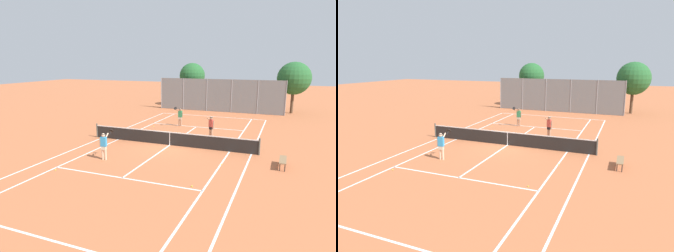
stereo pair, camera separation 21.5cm
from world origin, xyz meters
TOP-DOWN VIEW (x-y plane):
  - ground_plane at (0.00, 0.00)m, footprint 120.00×120.00m
  - court_line_markings at (0.00, 0.00)m, footprint 11.10×23.90m
  - tennis_net at (0.00, 0.00)m, footprint 12.00×0.10m
  - player_near_side at (-2.44, -4.31)m, footprint 0.61×0.78m
  - player_far_left at (-1.45, 6.17)m, footprint 0.67×0.73m
  - player_far_right at (2.10, 3.23)m, footprint 0.55×0.46m
  - loose_tennis_ball_0 at (4.18, -2.66)m, footprint 0.07×0.07m
  - loose_tennis_ball_1 at (3.54, -6.14)m, footprint 0.07×0.07m
  - loose_tennis_ball_2 at (-3.52, 4.94)m, footprint 0.07×0.07m
  - loose_tennis_ball_3 at (-3.81, -6.84)m, footprint 0.07×0.07m
  - courtside_bench at (7.36, -1.79)m, footprint 0.36×1.50m
  - back_fence at (0.00, 15.19)m, footprint 14.34×0.08m
  - tree_behind_left at (-4.12, 18.30)m, footprint 3.20×3.20m
  - tree_behind_right at (7.82, 17.17)m, footprint 3.57×3.57m

SIDE VIEW (x-z plane):
  - ground_plane at x=0.00m, z-range 0.00..0.00m
  - court_line_markings at x=0.00m, z-range 0.00..0.01m
  - loose_tennis_ball_0 at x=4.18m, z-range 0.00..0.07m
  - loose_tennis_ball_1 at x=3.54m, z-range 0.00..0.07m
  - loose_tennis_ball_2 at x=-3.52m, z-range 0.00..0.07m
  - loose_tennis_ball_3 at x=-3.81m, z-range 0.00..0.07m
  - courtside_bench at x=7.36m, z-range 0.18..0.64m
  - tennis_net at x=0.00m, z-range -0.03..1.04m
  - player_far_right at x=2.10m, z-range 0.11..1.71m
  - player_near_side at x=-2.44m, z-range 0.04..1.81m
  - player_far_left at x=-1.45m, z-range 0.04..1.81m
  - back_fence at x=0.00m, z-range 0.00..3.73m
  - tree_behind_left at x=-4.12m, z-range 1.01..6.49m
  - tree_behind_right at x=7.82m, z-range 0.95..6.60m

